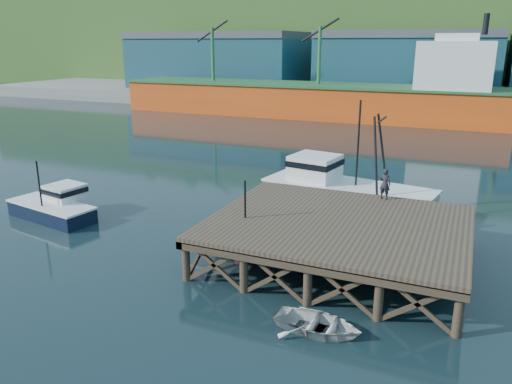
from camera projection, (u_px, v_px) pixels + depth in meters
The scene contains 12 objects.
ground at pixel (236, 244), 26.66m from camera, with size 300.00×300.00×0.00m, color black.
wharf at pixel (337, 225), 23.83m from camera, with size 12.00×10.00×2.62m.
far_quay at pixel (408, 98), 87.84m from camera, with size 160.00×40.00×2.00m, color gray.
warehouse_left at pixel (218, 63), 95.25m from camera, with size 32.00×16.00×9.00m, color navy.
warehouse_mid at pixel (407, 67), 81.86m from camera, with size 28.00×16.00×9.00m, color navy.
cargo_ship at pixel (328, 94), 71.09m from camera, with size 55.50×10.00×13.75m.
hillside at pixel (430, 39), 111.30m from camera, with size 220.00×50.00×22.00m, color #2D511E.
boat_navy at pixel (55, 206), 30.45m from camera, with size 6.25×3.78×3.73m.
boat_black at pixel (255, 238), 25.48m from camera, with size 6.69×5.59×4.00m.
trawler at pixel (344, 189), 31.37m from camera, with size 11.02×5.49×7.06m.
dinghy at pixel (318, 324), 18.43m from camera, with size 2.35×3.30×0.68m, color silver.
dockworker at pixel (385, 184), 27.01m from camera, with size 0.62×0.41×1.70m, color black.
Camera 1 is at (10.87, -22.25, 10.32)m, focal length 35.00 mm.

